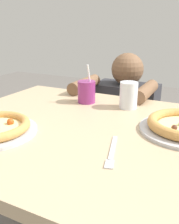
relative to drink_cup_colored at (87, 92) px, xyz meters
name	(u,v)px	position (x,y,z in m)	size (l,w,h in m)	color
dining_table	(88,153)	(0.15, -0.27, -0.17)	(1.17, 0.91, 0.75)	tan
drink_cup_colored	(87,92)	(0.00, 0.00, 0.00)	(0.09, 0.09, 0.19)	#8C2D72
water_cup_clear	(129,95)	(0.21, 0.01, 0.01)	(0.08, 0.08, 0.12)	silver
fork	(112,152)	(0.30, -0.42, -0.05)	(0.07, 0.20, 0.00)	silver
diner_seated	(124,133)	(0.06, 0.43, -0.38)	(0.43, 0.53, 0.95)	#333847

